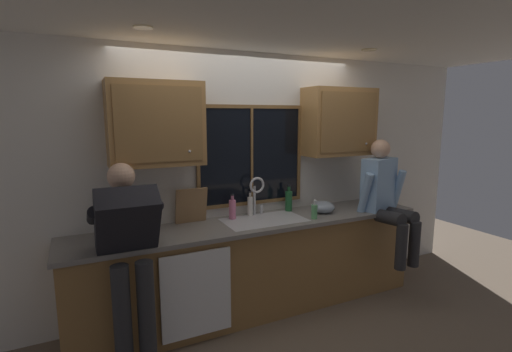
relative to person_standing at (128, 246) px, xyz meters
The scene contains 26 objects.
back_wall 1.44m from the person_standing, 28.99° to the left, with size 5.87×0.12×2.55m, color silver.
ceiling 2.25m from the person_standing, 38.68° to the right, with size 5.87×4.40×0.04m, color white.
ceiling_downlight_left 1.59m from the person_standing, ahead, with size 0.14×0.14×0.01m, color #FFEAB2.
ceiling_downlight_right 2.76m from the person_standing, ahead, with size 0.14×0.14×0.01m, color #FFEAB2.
window_glass 1.55m from the person_standing, 25.06° to the left, with size 1.10×0.02×0.95m, color black.
window_frame_top 1.78m from the person_standing, 24.70° to the left, with size 1.17×0.02×0.04m, color brown.
window_frame_bottom 1.44m from the person_standing, 24.70° to the left, with size 1.17×0.02×0.04m, color brown.
window_frame_left 1.11m from the person_standing, 39.11° to the left, with size 0.04×0.02×0.95m, color brown.
window_frame_right 2.05m from the person_standing, 17.78° to the left, with size 0.04×0.02×0.95m, color brown.
window_mullion_center 1.54m from the person_standing, 24.62° to the left, with size 0.02×0.02×0.95m, color brown.
lower_cabinet_run 1.37m from the person_standing, 15.02° to the left, with size 3.47×0.58×0.88m, color olive.
countertop 1.27m from the person_standing, 14.15° to the left, with size 3.53×0.62×0.04m, color slate.
dishwasher_front 0.72m from the person_standing, ahead, with size 0.60×0.02×0.74m, color white.
upper_cabinet_left 1.06m from the person_standing, 53.73° to the left, with size 0.79×0.36×0.72m.
upper_cabinet_right 2.49m from the person_standing, 11.13° to the left, with size 0.79×0.36×0.72m.
sink 1.35m from the person_standing, 13.72° to the left, with size 0.80×0.46×0.21m.
faucet 1.42m from the person_standing, 20.79° to the left, with size 0.18×0.09×0.40m.
person_standing is the anchor object (origin of this frame).
person_sitting_on_counter 2.61m from the person_standing, ahead, with size 0.54×0.64×1.26m.
knife_block 0.50m from the person_standing, 60.18° to the left, with size 0.12×0.18×0.32m.
cutting_board 0.84m from the person_standing, 39.72° to the left, with size 0.30×0.02×0.34m, color #997047.
mixing_bowl 2.02m from the person_standing, ahead, with size 0.25×0.25×0.12m, color #8C99A8.
soap_dispenser 1.78m from the person_standing, ahead, with size 0.06×0.07×0.19m.
bottle_green_glass 1.15m from the person_standing, 25.14° to the left, with size 0.07×0.07×0.25m.
bottle_tall_clear 1.36m from the person_standing, 22.65° to the left, with size 0.05×0.05×0.25m.
bottle_amber_small 1.78m from the person_standing, 16.85° to the left, with size 0.07×0.07×0.28m.
Camera 1 is at (-1.53, -3.42, 1.93)m, focal length 26.00 mm.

